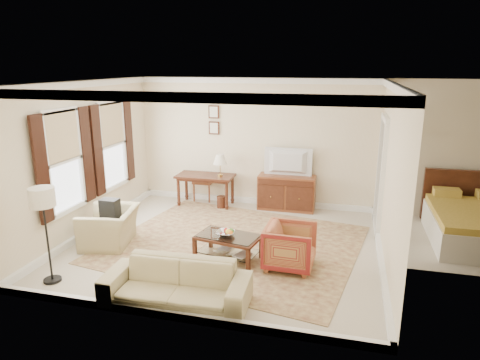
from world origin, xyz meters
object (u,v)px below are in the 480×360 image
at_px(sideboard, 287,192).
at_px(coffee_table, 228,241).
at_px(writing_desk, 205,180).
at_px(tv, 288,154).
at_px(club_armchair, 109,221).
at_px(striped_armchair, 290,245).
at_px(sofa, 176,277).

xyz_separation_m(sideboard, coffee_table, (-0.57, -2.82, -0.06)).
bearing_deg(coffee_table, sideboard, 78.65).
xyz_separation_m(writing_desk, tv, (1.87, 0.13, 0.68)).
bearing_deg(club_armchair, sideboard, 123.15).
relative_size(striped_armchair, sofa, 0.40).
bearing_deg(writing_desk, sofa, -76.64).
relative_size(writing_desk, club_armchair, 1.28).
height_order(sideboard, tv, tv).
relative_size(tv, coffee_table, 0.89).
relative_size(club_armchair, sofa, 0.51).
relative_size(writing_desk, sofa, 0.66).
xyz_separation_m(club_armchair, sofa, (1.94, -1.57, -0.06)).
relative_size(sideboard, sofa, 0.63).
height_order(club_armchair, sofa, club_armchair).
distance_m(club_armchair, sofa, 2.50).
distance_m(sideboard, club_armchair, 3.93).
xyz_separation_m(striped_armchair, club_armchair, (-3.30, 0.12, 0.05)).
xyz_separation_m(coffee_table, club_armchair, (-2.25, 0.08, 0.11)).
bearing_deg(tv, club_armchair, 43.92).
distance_m(sideboard, coffee_table, 2.88).
bearing_deg(striped_armchair, sofa, 138.86).
bearing_deg(tv, sideboard, -90.00).
bearing_deg(sofa, club_armchair, 138.68).
distance_m(writing_desk, club_armchair, 2.76).
relative_size(writing_desk, striped_armchair, 1.65).
relative_size(writing_desk, coffee_table, 1.16).
xyz_separation_m(writing_desk, sideboard, (1.87, 0.15, -0.22)).
xyz_separation_m(writing_desk, striped_armchair, (2.34, -2.70, -0.21)).
bearing_deg(club_armchair, coffee_table, 76.87).
bearing_deg(tv, writing_desk, 4.11).
height_order(coffee_table, sofa, sofa).
distance_m(writing_desk, sideboard, 1.89).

